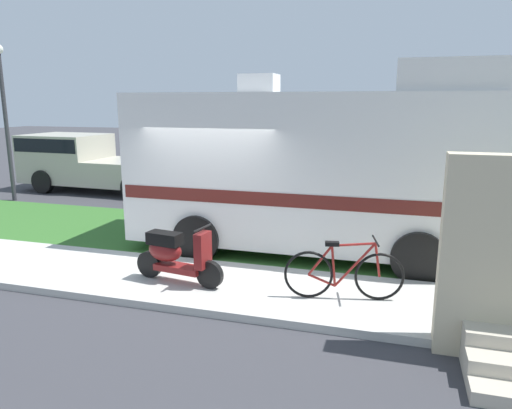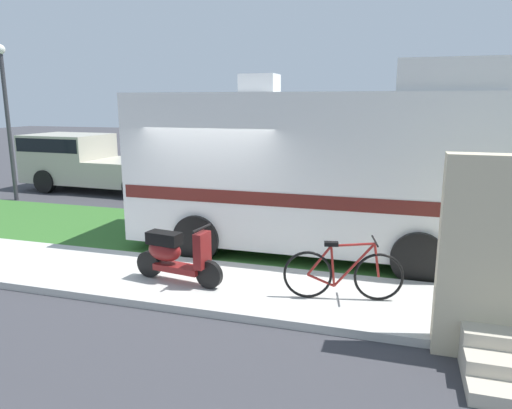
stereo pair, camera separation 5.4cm
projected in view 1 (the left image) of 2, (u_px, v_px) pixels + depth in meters
The scene contains 9 objects.
ground_plane at pixel (210, 262), 8.92m from camera, with size 80.00×80.00×0.00m, color #38383D.
sidewalk at pixel (183, 282), 7.78m from camera, with size 24.00×2.00×0.12m.
grass_strip at pixel (236, 238), 10.32m from camera, with size 24.00×3.40×0.08m.
motorhome_rv at pixel (314, 166), 9.24m from camera, with size 6.76×2.78×3.62m.
scooter at pixel (175, 254), 7.54m from camera, with size 1.58×0.55×0.97m.
bicycle at pixel (344, 273), 6.89m from camera, with size 1.71×0.54×0.91m.
pickup_truck_near at pixel (90, 161), 15.95m from camera, with size 5.77×2.35×1.86m.
bottle_green at pixel (487, 304), 6.51m from camera, with size 0.08×0.08×0.29m.
street_lamp_post at pixel (5, 109), 13.89m from camera, with size 0.28×0.28×4.56m.
Camera 1 is at (3.24, -7.89, 2.97)m, focal length 33.29 mm.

